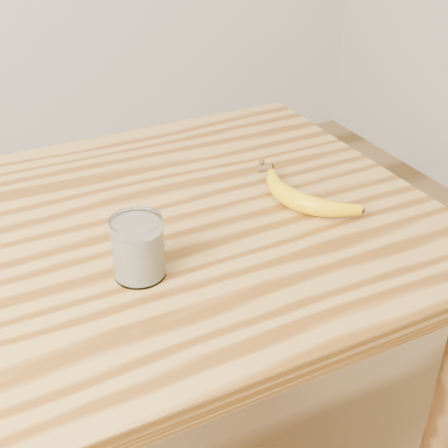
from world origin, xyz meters
name	(u,v)px	position (x,y,z in m)	size (l,w,h in m)	color
table	(103,300)	(0.00, 0.00, 0.77)	(1.20, 0.80, 0.90)	#A97937
smoothie_glass	(138,249)	(0.03, -0.13, 0.95)	(0.08, 0.08, 0.10)	white
banana	(296,201)	(0.35, -0.07, 0.92)	(0.11, 0.30, 0.04)	#E5AA07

